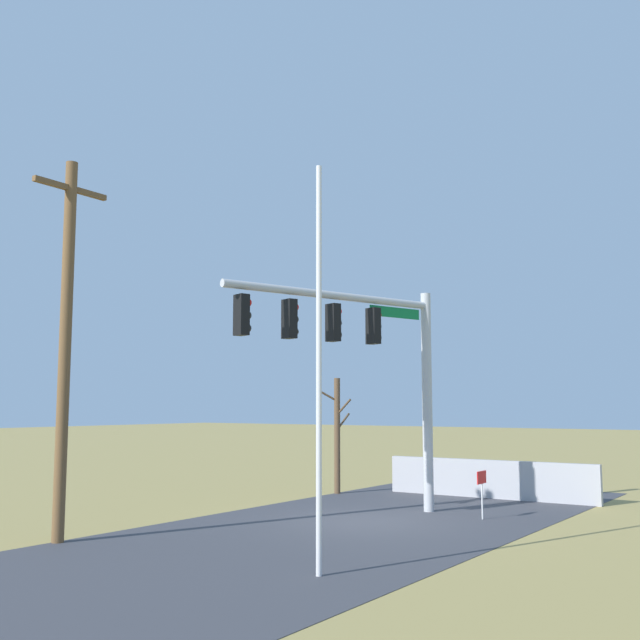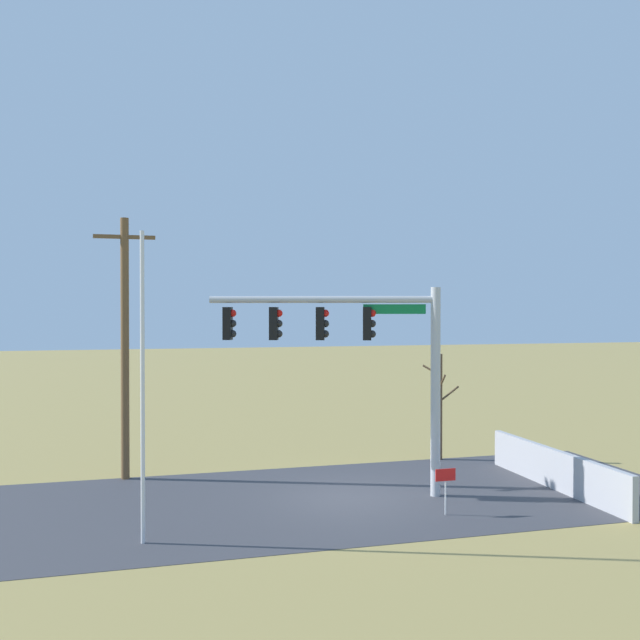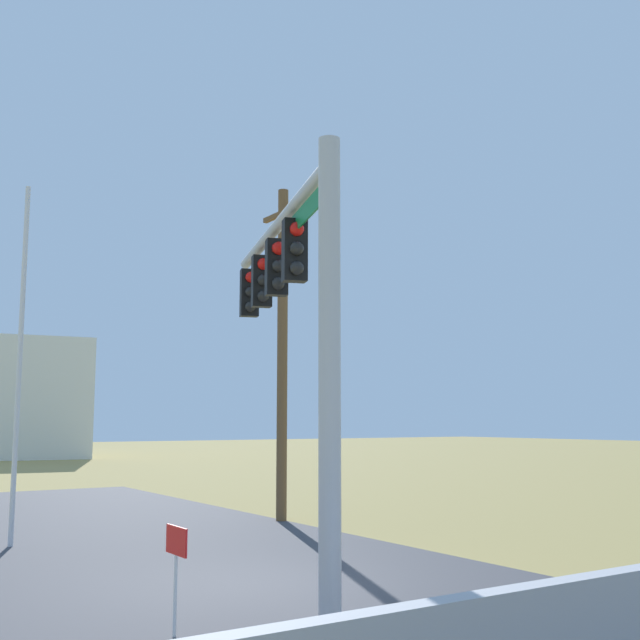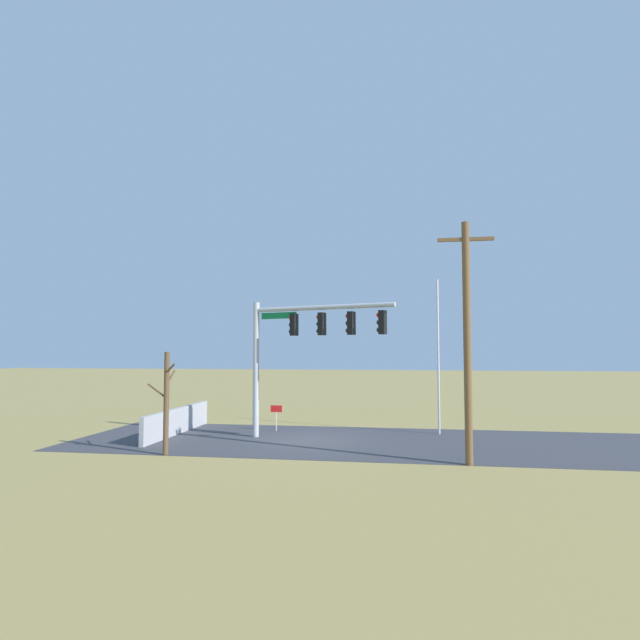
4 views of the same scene
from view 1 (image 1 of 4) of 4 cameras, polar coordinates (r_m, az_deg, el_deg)
ground_plane at (r=19.57m, az=3.57°, el=-14.95°), size 160.00×160.00×0.00m
road_surface at (r=16.31m, az=-3.95°, el=-16.64°), size 28.00×8.00×0.01m
sidewalk_corner at (r=22.37m, az=9.38°, el=-13.80°), size 6.00×6.00×0.01m
retaining_fence at (r=24.76m, az=12.66°, el=-11.64°), size 0.20×6.82×1.19m
signal_mast at (r=19.80m, az=3.48°, el=-2.17°), size 6.41×2.30×6.03m
flagpole at (r=13.23m, az=-0.08°, el=-3.42°), size 0.10×0.10×7.18m
utility_pole at (r=17.35m, az=-18.67°, el=-1.42°), size 1.90×0.26×8.30m
bare_tree at (r=25.37m, az=1.31°, el=-8.56°), size 1.27×1.02×3.81m
open_sign at (r=20.18m, az=12.11°, el=-11.97°), size 0.56×0.04×1.22m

